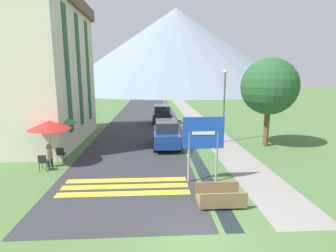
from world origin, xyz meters
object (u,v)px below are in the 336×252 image
parked_car_far (162,114)px  person_standing_terrace (57,140)px  person_seated_far (49,154)px  cafe_umbrella_front_red (49,125)px  cafe_chair_middle (60,147)px  parked_car_near (166,134)px  hotel_building (35,65)px  road_sign (203,139)px  streetlamp (224,100)px  cafe_chair_near_left (61,153)px  cafe_chair_nearest (43,161)px  footbridge (220,198)px  tree_by_path (269,87)px  cafe_umbrella_middle_green (60,119)px

parked_car_far → person_standing_terrace: bearing=-119.5°
person_seated_far → parked_car_far: bearing=64.0°
parked_car_far → cafe_umbrella_front_red: (-6.34, -12.71, 1.29)m
parked_car_far → cafe_chair_middle: bearing=-121.2°
cafe_umbrella_front_red → parked_car_near: bearing=27.8°
hotel_building → parked_car_far: 12.56m
road_sign → cafe_chair_middle: bearing=149.7°
cafe_chair_middle → streetlamp: bearing=6.0°
cafe_chair_near_left → road_sign: bearing=-43.1°
cafe_chair_nearest → cafe_chair_near_left: (0.42, 1.35, 0.00)m
footbridge → cafe_umbrella_front_red: cafe_umbrella_front_red is taller
tree_by_path → footbridge: bearing=-123.0°
cafe_umbrella_front_red → cafe_umbrella_middle_green: size_ratio=1.00×
footbridge → streetlamp: streetlamp is taller
hotel_building → cafe_umbrella_front_red: (2.70, -5.28, -3.29)m
parked_car_near → cafe_chair_near_left: size_ratio=4.63×
road_sign → person_seated_far: (-7.63, 2.38, -1.28)m
parked_car_far → cafe_chair_near_left: size_ratio=5.26×
cafe_chair_nearest → person_standing_terrace: 2.23m
cafe_chair_near_left → streetlamp: size_ratio=0.17×
road_sign → person_seated_far: size_ratio=2.35×
cafe_chair_middle → cafe_chair_nearest: size_ratio=1.00×
cafe_chair_middle → person_standing_terrace: bearing=-89.3°
person_standing_terrace → tree_by_path: size_ratio=0.31×
footbridge → cafe_chair_middle: 10.53m
parked_car_far → cafe_umbrella_front_red: size_ratio=1.84×
road_sign → tree_by_path: (5.47, 5.89, 2.05)m
footbridge → person_standing_terrace: (-8.03, 6.10, 0.83)m
parked_car_near → cafe_chair_nearest: (-6.40, -4.19, -0.39)m
cafe_chair_middle → cafe_umbrella_middle_green: size_ratio=0.35×
cafe_umbrella_front_red → streetlamp: 11.41m
hotel_building → cafe_chair_middle: size_ratio=11.93×
cafe_umbrella_middle_green → person_seated_far: bearing=-87.1°
cafe_chair_near_left → cafe_umbrella_middle_green: size_ratio=0.35×
cafe_umbrella_front_red → tree_by_path: (13.10, 3.21, 1.83)m
road_sign → parked_car_near: 6.24m
footbridge → parked_car_far: bearing=95.1°
parked_car_near → cafe_chair_middle: size_ratio=4.63×
cafe_chair_middle → hotel_building: bearing=118.9°
cafe_umbrella_front_red → footbridge: bearing=-31.3°
parked_car_near → cafe_chair_middle: parked_car_near is taller
road_sign → cafe_chair_nearest: bearing=166.8°
parked_car_near → tree_by_path: 7.49m
parked_car_far → cafe_chair_nearest: 15.04m
cafe_chair_nearest → parked_car_near: bearing=44.7°
cafe_umbrella_front_red → road_sign: bearing=-19.3°
streetlamp → cafe_umbrella_front_red: bearing=-156.9°
footbridge → person_standing_terrace: person_standing_terrace is taller
road_sign → footbridge: 2.76m
cafe_umbrella_middle_green → person_seated_far: size_ratio=1.92×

